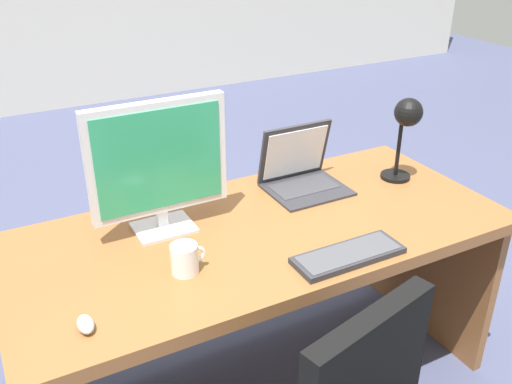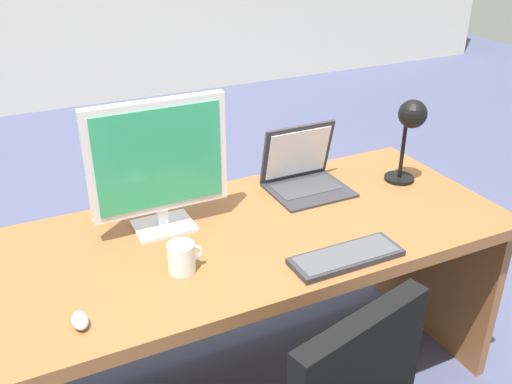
{
  "view_description": "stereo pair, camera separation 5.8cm",
  "coord_description": "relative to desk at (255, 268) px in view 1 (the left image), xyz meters",
  "views": [
    {
      "loc": [
        -0.81,
        -1.49,
        1.75
      ],
      "look_at": [
        0.0,
        0.04,
        0.87
      ],
      "focal_mm": 39.73,
      "sensor_mm": 36.0,
      "label": 1
    },
    {
      "loc": [
        -0.76,
        -1.52,
        1.75
      ],
      "look_at": [
        0.0,
        0.04,
        0.87
      ],
      "focal_mm": 39.73,
      "sensor_mm": 36.0,
      "label": 2
    }
  ],
  "objects": [
    {
      "name": "monitor",
      "position": [
        -0.3,
        0.1,
        0.45
      ],
      "size": [
        0.47,
        0.16,
        0.46
      ],
      "color": "silver",
      "rests_on": "desk"
    },
    {
      "name": "desk",
      "position": [
        0.0,
        0.0,
        0.0
      ],
      "size": [
        1.74,
        0.79,
        0.75
      ],
      "color": "brown",
      "rests_on": "ground"
    },
    {
      "name": "desk_lamp",
      "position": [
        0.68,
        0.03,
        0.44
      ],
      "size": [
        0.12,
        0.14,
        0.35
      ],
      "color": "black",
      "rests_on": "desk"
    },
    {
      "name": "laptop",
      "position": [
        0.29,
        0.18,
        0.27
      ],
      "size": [
        0.3,
        0.26,
        0.25
      ],
      "color": "#2D2D33",
      "rests_on": "desk"
    },
    {
      "name": "mouse",
      "position": [
        -0.66,
        -0.3,
        0.21
      ],
      "size": [
        0.04,
        0.08,
        0.03
      ],
      "color": "#B7BABF",
      "rests_on": "desk"
    },
    {
      "name": "ground",
      "position": [
        0.0,
        1.46,
        -0.55
      ],
      "size": [
        12.0,
        12.0,
        0.0
      ],
      "primitive_type": "plane",
      "color": "#474C6B"
    },
    {
      "name": "coffee_mug",
      "position": [
        -0.33,
        -0.17,
        0.24
      ],
      "size": [
        0.11,
        0.08,
        0.09
      ],
      "color": "white",
      "rests_on": "desk"
    },
    {
      "name": "keyboard",
      "position": [
        0.15,
        -0.34,
        0.21
      ],
      "size": [
        0.37,
        0.13,
        0.02
      ],
      "color": "#2D2D33",
      "rests_on": "desk"
    }
  ]
}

